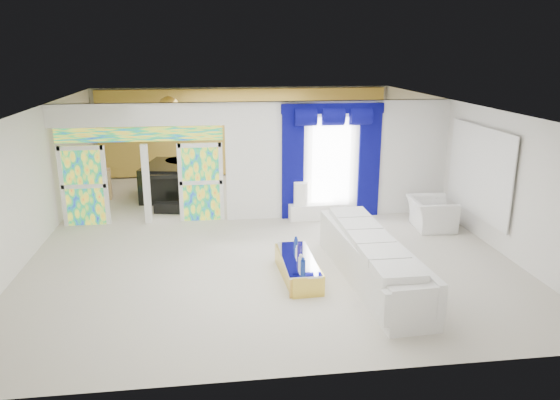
{
  "coord_description": "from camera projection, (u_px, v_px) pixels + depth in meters",
  "views": [
    {
      "loc": [
        -1.14,
        -12.14,
        4.28
      ],
      "look_at": [
        0.3,
        -1.2,
        1.1
      ],
      "focal_mm": 34.05,
      "sensor_mm": 36.0,
      "label": 1
    }
  ],
  "objects": [
    {
      "name": "grand_piano",
      "position": [
        173.0,
        180.0,
        15.67
      ],
      "size": [
        1.86,
        2.23,
        1.0
      ],
      "primitive_type": "cube",
      "rotation": [
        0.0,
        0.0,
        -0.19
      ],
      "color": "black",
      "rests_on": "ground"
    },
    {
      "name": "stained_panel_right",
      "position": [
        201.0,
        182.0,
        13.39
      ],
      "size": [
        0.95,
        0.04,
        2.0
      ],
      "primitive_type": "cube",
      "color": "#994C3F",
      "rests_on": "ground"
    },
    {
      "name": "wall_mirror",
      "position": [
        480.0,
        171.0,
        12.14
      ],
      "size": [
        0.04,
        2.7,
        1.9
      ],
      "primitive_type": "cube",
      "color": "white",
      "rests_on": "ground"
    },
    {
      "name": "gold_curtains",
      "position": [
        244.0,
        132.0,
        18.1
      ],
      "size": [
        9.7,
        0.12,
        2.9
      ],
      "primitive_type": "cube",
      "color": "#B08E2A",
      "rests_on": "ground"
    },
    {
      "name": "tv_console",
      "position": [
        101.0,
        184.0,
        15.51
      ],
      "size": [
        0.65,
        0.6,
        0.85
      ],
      "primitive_type": "cube",
      "rotation": [
        0.0,
        0.0,
        0.13
      ],
      "color": "tan",
      "rests_on": "ground"
    },
    {
      "name": "window_pane",
      "position": [
        331.0,
        162.0,
        13.59
      ],
      "size": [
        1.0,
        0.02,
        2.3
      ],
      "primitive_type": "cube",
      "color": "white",
      "rests_on": "dividing_wall"
    },
    {
      "name": "floor",
      "position": [
        261.0,
        230.0,
        12.9
      ],
      "size": [
        12.0,
        12.0,
        0.0
      ],
      "primitive_type": "plane",
      "color": "#B7AF9E",
      "rests_on": "ground"
    },
    {
      "name": "dividing_wall",
      "position": [
        340.0,
        159.0,
        13.71
      ],
      "size": [
        5.7,
        0.18,
        3.0
      ],
      "primitive_type": "cube",
      "color": "white",
      "rests_on": "ground"
    },
    {
      "name": "blue_pelmet",
      "position": [
        333.0,
        108.0,
        13.18
      ],
      "size": [
        2.6,
        0.12,
        0.25
      ],
      "primitive_type": "cube",
      "color": "#030445",
      "rests_on": "dividing_wall"
    },
    {
      "name": "stained_panel_left",
      "position": [
        84.0,
        186.0,
        13.04
      ],
      "size": [
        0.95,
        0.04,
        2.0
      ],
      "primitive_type": "cube",
      "color": "#994C3F",
      "rests_on": "ground"
    },
    {
      "name": "console_table",
      "position": [
        312.0,
        211.0,
        13.71
      ],
      "size": [
        1.22,
        0.44,
        0.4
      ],
      "primitive_type": "cube",
      "rotation": [
        0.0,
        0.0,
        0.05
      ],
      "color": "white",
      "rests_on": "ground"
    },
    {
      "name": "decanters",
      "position": [
        300.0,
        255.0,
        10.05
      ],
      "size": [
        0.15,
        1.24,
        0.27
      ],
      "color": "white",
      "rests_on": "coffee_table"
    },
    {
      "name": "chandelier",
      "position": [
        169.0,
        107.0,
        15.11
      ],
      "size": [
        0.6,
        0.6,
        0.6
      ],
      "primitive_type": "sphere",
      "color": "gold",
      "rests_on": "ceiling"
    },
    {
      "name": "blue_drape_right",
      "position": [
        369.0,
        163.0,
        13.7
      ],
      "size": [
        0.55,
        0.1,
        2.8
      ],
      "primitive_type": "cube",
      "color": "#030445",
      "rests_on": "ground"
    },
    {
      "name": "table_lamp",
      "position": [
        301.0,
        194.0,
        13.54
      ],
      "size": [
        0.36,
        0.36,
        0.58
      ],
      "primitive_type": "cylinder",
      "color": "white",
      "rests_on": "console_table"
    },
    {
      "name": "white_sofa",
      "position": [
        371.0,
        261.0,
        10.02
      ],
      "size": [
        1.11,
        4.19,
        0.79
      ],
      "primitive_type": "cube",
      "rotation": [
        0.0,
        0.0,
        0.05
      ],
      "color": "silver",
      "rests_on": "ground"
    },
    {
      "name": "armchair",
      "position": [
        431.0,
        214.0,
        12.95
      ],
      "size": [
        1.09,
        1.22,
        0.75
      ],
      "primitive_type": "imported",
      "rotation": [
        0.0,
        0.0,
        1.49
      ],
      "color": "silver",
      "rests_on": "ground"
    },
    {
      "name": "blue_drape_left",
      "position": [
        293.0,
        165.0,
        13.45
      ],
      "size": [
        0.55,
        0.1,
        2.8
      ],
      "primitive_type": "cube",
      "color": "#030445",
      "rests_on": "ground"
    },
    {
      "name": "stained_transom",
      "position": [
        140.0,
        134.0,
        12.87
      ],
      "size": [
        4.0,
        0.05,
        0.35
      ],
      "primitive_type": "cube",
      "color": "#994C3F",
      "rests_on": "dividing_header"
    },
    {
      "name": "coffee_table",
      "position": [
        298.0,
        268.0,
        10.19
      ],
      "size": [
        0.69,
        1.8,
        0.39
      ],
      "primitive_type": "cube",
      "rotation": [
        0.0,
        0.0,
        0.05
      ],
      "color": "gold",
      "rests_on": "ground"
    },
    {
      "name": "piano_bench",
      "position": [
        170.0,
        208.0,
        14.25
      ],
      "size": [
        0.88,
        0.48,
        0.28
      ],
      "primitive_type": "cube",
      "rotation": [
        0.0,
        0.0,
        -0.19
      ],
      "color": "black",
      "rests_on": "ground"
    },
    {
      "name": "dividing_header",
      "position": [
        138.0,
        115.0,
        12.74
      ],
      "size": [
        4.3,
        0.18,
        0.55
      ],
      "primitive_type": "cube",
      "color": "white",
      "rests_on": "dividing_wall"
    }
  ]
}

